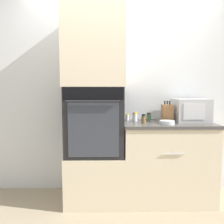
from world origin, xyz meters
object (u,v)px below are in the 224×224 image
Objects in this scene: wall_oven at (95,120)px; bowl at (167,122)px; knife_block at (167,113)px; condiment_jar_mid at (144,119)px; condiment_jar_back at (149,116)px; microwave at (190,110)px; condiment_jar_near at (127,117)px; condiment_jar_far at (135,117)px.

wall_oven is 4.66× the size of bowl.
knife_block is 2.35× the size of condiment_jar_mid.
knife_block reaches higher than condiment_jar_mid.
condiment_jar_mid is 0.30m from condiment_jar_back.
wall_oven is 7.25× the size of condiment_jar_mid.
microwave is at bearing 3.88° from wall_oven.
knife_block is (-0.29, -0.03, -0.03)m from microwave.
wall_oven is 9.94× the size of condiment_jar_near.
condiment_jar_back is at bearing 4.60° from condiment_jar_near.
bowl is 2.13× the size of condiment_jar_near.
wall_oven is at bearing 169.89° from bowl.
microwave reaches higher than condiment_jar_back.
microwave is 0.50m from condiment_jar_back.
wall_oven is 1.98× the size of microwave.
condiment_jar_near is at bearing 142.30° from bowl.
microwave is at bearing 5.12° from knife_block.
condiment_jar_near is at bearing 172.48° from microwave.
condiment_jar_back is at bearing 111.94° from bowl.
knife_block reaches higher than condiment_jar_near.
condiment_jar_back reaches higher than condiment_jar_near.
condiment_jar_near is at bearing 24.47° from wall_oven.
knife_block is at bearing 3.47° from wall_oven.
bowl is 1.77× the size of condiment_jar_back.
knife_block is 0.38m from condiment_jar_far.
condiment_jar_far is 1.19× the size of condiment_jar_back.
wall_oven is 8.25× the size of condiment_jar_back.
microwave reaches higher than condiment_jar_near.
condiment_jar_mid is 0.19m from condiment_jar_far.
condiment_jar_near is at bearing -175.40° from condiment_jar_back.
bowl is at bearing -37.70° from condiment_jar_near.
condiment_jar_near is at bearing 132.76° from condiment_jar_far.
bowl is at bearing -68.06° from condiment_jar_back.
condiment_jar_far is at bearing 175.05° from knife_block.
knife_block is 1.51× the size of bowl.
wall_oven is 0.70m from condiment_jar_back.
condiment_jar_back is (0.11, 0.28, -0.01)m from condiment_jar_mid.
condiment_jar_near is 0.73× the size of condiment_jar_mid.
condiment_jar_mid is at bearing -8.60° from wall_oven.
wall_oven reaches higher than knife_block.
condiment_jar_far is (0.09, -0.09, 0.02)m from condiment_jar_near.
wall_oven is 0.56m from condiment_jar_mid.
condiment_jar_mid is at bearing -111.80° from condiment_jar_back.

